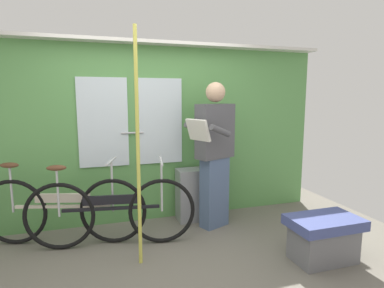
{
  "coord_description": "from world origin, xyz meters",
  "views": [
    {
      "loc": [
        -0.66,
        -2.68,
        1.62
      ],
      "look_at": [
        0.36,
        0.58,
        1.11
      ],
      "focal_mm": 29.31,
      "sensor_mm": 36.0,
      "label": 1
    }
  ],
  "objects_px": {
    "bicycle_near_door": "(63,210)",
    "bicycle_leaning_behind": "(111,212)",
    "trash_bin_by_wall": "(191,195)",
    "handrail_pole": "(138,150)",
    "bench_seat_corner": "(323,238)",
    "passenger_reading_newspaper": "(214,152)"
  },
  "relations": [
    {
      "from": "passenger_reading_newspaper",
      "to": "bench_seat_corner",
      "type": "height_order",
      "value": "passenger_reading_newspaper"
    },
    {
      "from": "bicycle_near_door",
      "to": "trash_bin_by_wall",
      "type": "bearing_deg",
      "value": 24.42
    },
    {
      "from": "bicycle_leaning_behind",
      "to": "bench_seat_corner",
      "type": "xyz_separation_m",
      "value": [
        1.99,
        -0.95,
        -0.15
      ]
    },
    {
      "from": "bicycle_near_door",
      "to": "bicycle_leaning_behind",
      "type": "xyz_separation_m",
      "value": [
        0.51,
        -0.23,
        -0.0
      ]
    },
    {
      "from": "bicycle_near_door",
      "to": "bench_seat_corner",
      "type": "xyz_separation_m",
      "value": [
        2.5,
        -1.18,
        -0.15
      ]
    },
    {
      "from": "bicycle_leaning_behind",
      "to": "passenger_reading_newspaper",
      "type": "height_order",
      "value": "passenger_reading_newspaper"
    },
    {
      "from": "handrail_pole",
      "to": "trash_bin_by_wall",
      "type": "bearing_deg",
      "value": 48.57
    },
    {
      "from": "bicycle_near_door",
      "to": "trash_bin_by_wall",
      "type": "height_order",
      "value": "bicycle_near_door"
    },
    {
      "from": "bench_seat_corner",
      "to": "handrail_pole",
      "type": "bearing_deg",
      "value": 164.02
    },
    {
      "from": "bicycle_near_door",
      "to": "bicycle_leaning_behind",
      "type": "relative_size",
      "value": 0.98
    },
    {
      "from": "trash_bin_by_wall",
      "to": "bench_seat_corner",
      "type": "relative_size",
      "value": 0.98
    },
    {
      "from": "bicycle_near_door",
      "to": "passenger_reading_newspaper",
      "type": "bearing_deg",
      "value": 14.05
    },
    {
      "from": "bench_seat_corner",
      "to": "trash_bin_by_wall",
      "type": "bearing_deg",
      "value": 123.58
    },
    {
      "from": "passenger_reading_newspaper",
      "to": "bench_seat_corner",
      "type": "bearing_deg",
      "value": 99.89
    },
    {
      "from": "bicycle_leaning_behind",
      "to": "passenger_reading_newspaper",
      "type": "relative_size",
      "value": 1.0
    },
    {
      "from": "bench_seat_corner",
      "to": "passenger_reading_newspaper",
      "type": "bearing_deg",
      "value": 122.96
    },
    {
      "from": "bicycle_near_door",
      "to": "bicycle_leaning_behind",
      "type": "bearing_deg",
      "value": -8.19
    },
    {
      "from": "passenger_reading_newspaper",
      "to": "trash_bin_by_wall",
      "type": "distance_m",
      "value": 0.71
    },
    {
      "from": "bench_seat_corner",
      "to": "bicycle_leaning_behind",
      "type": "bearing_deg",
      "value": 154.48
    },
    {
      "from": "bicycle_near_door",
      "to": "handrail_pole",
      "type": "xyz_separation_m",
      "value": [
        0.76,
        -0.68,
        0.74
      ]
    },
    {
      "from": "bicycle_near_door",
      "to": "passenger_reading_newspaper",
      "type": "relative_size",
      "value": 0.98
    },
    {
      "from": "handrail_pole",
      "to": "bench_seat_corner",
      "type": "distance_m",
      "value": 2.02
    }
  ]
}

